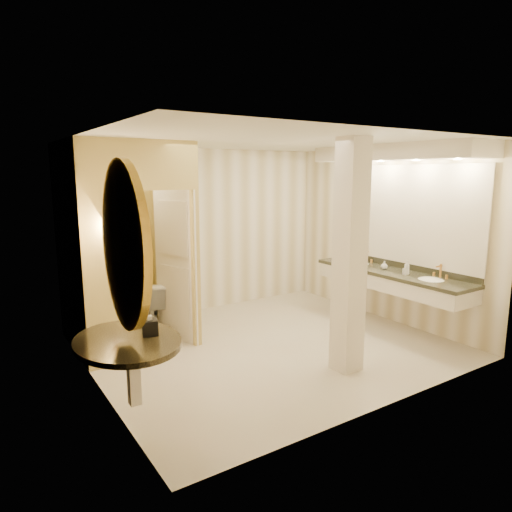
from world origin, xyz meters
The scene contains 16 objects.
floor centered at (0.00, 0.00, 0.00)m, with size 4.50×4.50×0.00m, color beige.
ceiling centered at (0.00, 0.00, 2.70)m, with size 4.50×4.50×0.00m, color silver.
wall_back centered at (0.00, 2.00, 1.35)m, with size 4.50×0.02×2.70m, color white.
wall_front centered at (0.00, -2.00, 1.35)m, with size 4.50×0.02×2.70m, color white.
wall_left centered at (-2.25, 0.00, 1.35)m, with size 0.02×4.00×2.70m, color white.
wall_right centered at (2.25, 0.00, 1.35)m, with size 0.02×4.00×2.70m, color white.
toilet_closet centered at (-1.12, 0.97, 1.39)m, with size 1.50×1.55×2.70m.
wall_sconce centered at (-1.93, 0.43, 1.73)m, with size 0.14×0.14×0.42m.
vanity centered at (1.98, -0.40, 1.63)m, with size 0.75×2.70×2.09m.
console_shelf centered at (-2.21, -1.04, 1.35)m, with size 1.13×1.13×2.01m.
pillar centered at (0.35, -1.12, 1.35)m, with size 0.29×0.29×2.70m, color silver.
tissue_box centered at (-2.02, -1.04, 0.94)m, with size 0.14×0.14×0.14m, color black.
toilet centered at (-1.12, 1.44, 0.37)m, with size 0.42×0.73×0.75m, color white.
soap_bottle_a centered at (1.90, -0.68, 0.94)m, with size 0.06×0.06×0.13m, color beige.
soap_bottle_b centered at (1.93, -0.27, 0.94)m, with size 0.10×0.10×0.13m, color silver.
soap_bottle_c centered at (1.92, -0.69, 0.98)m, with size 0.08×0.08×0.21m, color #C6B28C.
Camera 1 is at (-3.37, -4.83, 2.31)m, focal length 32.00 mm.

